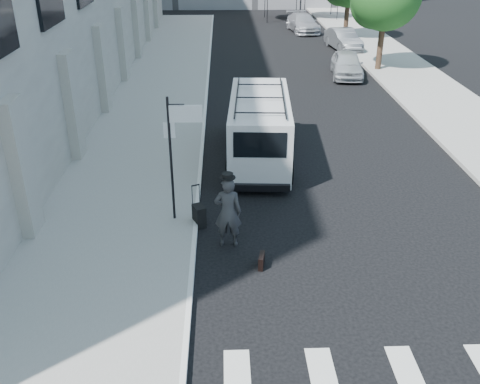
{
  "coord_description": "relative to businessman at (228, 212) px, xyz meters",
  "views": [
    {
      "loc": [
        -1.19,
        -9.91,
        7.57
      ],
      "look_at": [
        -0.79,
        2.48,
        1.3
      ],
      "focal_mm": 40.0,
      "sensor_mm": 36.0,
      "label": 1
    }
  ],
  "objects": [
    {
      "name": "parked_car_c",
      "position": [
        6.11,
        30.33,
        -0.3
      ],
      "size": [
        2.4,
        4.78,
        1.33
      ],
      "primitive_type": "imported",
      "rotation": [
        0.0,
        0.0,
        0.12
      ],
      "color": "#A4A6AC",
      "rests_on": "ground"
    },
    {
      "name": "briefcase",
      "position": [
        0.8,
        -1.03,
        -0.8
      ],
      "size": [
        0.2,
        0.45,
        0.34
      ],
      "primitive_type": "cube",
      "rotation": [
        0.0,
        0.0,
        -0.18
      ],
      "color": "black",
      "rests_on": "ground"
    },
    {
      "name": "cargo_van",
      "position": [
        1.17,
        5.65,
        0.22
      ],
      "size": [
        2.43,
        6.17,
        2.29
      ],
      "rotation": [
        0.0,
        0.0,
        -0.06
      ],
      "color": "silver",
      "rests_on": "ground"
    },
    {
      "name": "parked_car_b",
      "position": [
        7.91,
        23.81,
        -0.3
      ],
      "size": [
        1.96,
        4.21,
        1.34
      ],
      "primitive_type": "imported",
      "rotation": [
        0.0,
        0.0,
        0.14
      ],
      "color": "#565A5E",
      "rests_on": "ground"
    },
    {
      "name": "parked_car_a",
      "position": [
        6.68,
        16.93,
        -0.3
      ],
      "size": [
        2.07,
        4.11,
        1.34
      ],
      "primitive_type": "imported",
      "rotation": [
        0.0,
        0.0,
        -0.13
      ],
      "color": "#B1B5B9",
      "rests_on": "ground"
    },
    {
      "name": "businessman",
      "position": [
        0.0,
        0.0,
        0.0
      ],
      "size": [
        0.73,
        0.51,
        1.94
      ],
      "primitive_type": "imported",
      "rotation": [
        0.0,
        0.0,
        3.08
      ],
      "color": "#302F32",
      "rests_on": "ground"
    },
    {
      "name": "ground",
      "position": [
        1.11,
        -2.0,
        -0.97
      ],
      "size": [
        120.0,
        120.0,
        0.0
      ],
      "primitive_type": "plane",
      "color": "black",
      "rests_on": "ground"
    },
    {
      "name": "sidewalk_left",
      "position": [
        -3.14,
        14.0,
        -0.89
      ],
      "size": [
        4.5,
        48.0,
        0.15
      ],
      "primitive_type": "cube",
      "color": "gray",
      "rests_on": "ground"
    },
    {
      "name": "sign_pole",
      "position": [
        -1.26,
        1.2,
        1.68
      ],
      "size": [
        1.03,
        0.07,
        3.5
      ],
      "color": "black",
      "rests_on": "sidewalk_left"
    },
    {
      "name": "sidewalk_right",
      "position": [
        10.11,
        18.0,
        -0.89
      ],
      "size": [
        4.0,
        56.0,
        0.15
      ],
      "primitive_type": "cube",
      "color": "gray",
      "rests_on": "ground"
    },
    {
      "name": "suitcase",
      "position": [
        -0.79,
        1.0,
        -0.65
      ],
      "size": [
        0.42,
        0.5,
        1.19
      ],
      "rotation": [
        0.0,
        0.0,
        0.42
      ],
      "color": "black",
      "rests_on": "ground"
    }
  ]
}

